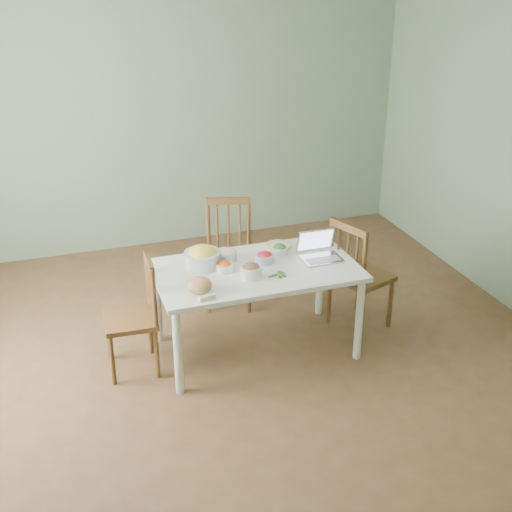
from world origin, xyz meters
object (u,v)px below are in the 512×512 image
object	(u,v)px
dining_table	(256,309)
chair_far	(228,256)
chair_left	(130,316)
laptop	(322,248)
bowl_squash	(203,257)
chair_right	(362,273)
bread_boule	(200,285)

from	to	relation	value
dining_table	chair_far	xyz separation A→B (m)	(0.02, 0.79, 0.11)
dining_table	chair_left	distance (m)	0.97
chair_far	laptop	world-z (taller)	chair_far
dining_table	bowl_squash	bearing A→B (deg)	156.68
bowl_squash	laptop	xyz separation A→B (m)	(0.90, -0.18, 0.02)
chair_left	bowl_squash	bearing A→B (deg)	103.59
bowl_squash	chair_left	bearing A→B (deg)	-169.07
dining_table	chair_right	bearing A→B (deg)	4.89
bowl_squash	laptop	bearing A→B (deg)	-11.53
bread_boule	dining_table	bearing A→B (deg)	25.76
bowl_squash	dining_table	bearing A→B (deg)	-23.32
chair_right	laptop	xyz separation A→B (m)	(-0.41, -0.10, 0.34)
chair_far	bread_boule	bearing A→B (deg)	-98.62
bread_boule	chair_far	bearing A→B (deg)	63.62
bread_boule	laptop	size ratio (longest dim) A/B	0.57
chair_far	chair_right	bearing A→B (deg)	-19.76
chair_left	bowl_squash	size ratio (longest dim) A/B	3.24
chair_far	chair_right	size ratio (longest dim) A/B	0.97
dining_table	chair_far	bearing A→B (deg)	88.89
chair_far	dining_table	bearing A→B (deg)	-73.34
chair_far	bread_boule	world-z (taller)	chair_far
bowl_squash	chair_far	bearing A→B (deg)	58.52
chair_left	chair_far	bearing A→B (deg)	129.90
chair_far	chair_right	xyz separation A→B (m)	(0.92, -0.71, 0.01)
bread_boule	bowl_squash	world-z (taller)	bowl_squash
chair_far	bowl_squash	bearing A→B (deg)	-103.72
dining_table	laptop	size ratio (longest dim) A/B	5.04
chair_far	bread_boule	distance (m)	1.19
chair_right	bread_boule	xyz separation A→B (m)	(-1.44, -0.32, 0.29)
chair_right	bowl_squash	world-z (taller)	chair_right
bowl_squash	laptop	world-z (taller)	laptop
chair_left	chair_right	bearing A→B (deg)	93.72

